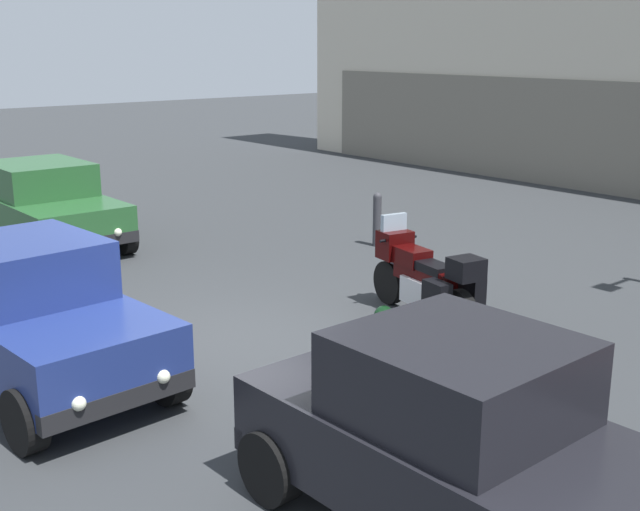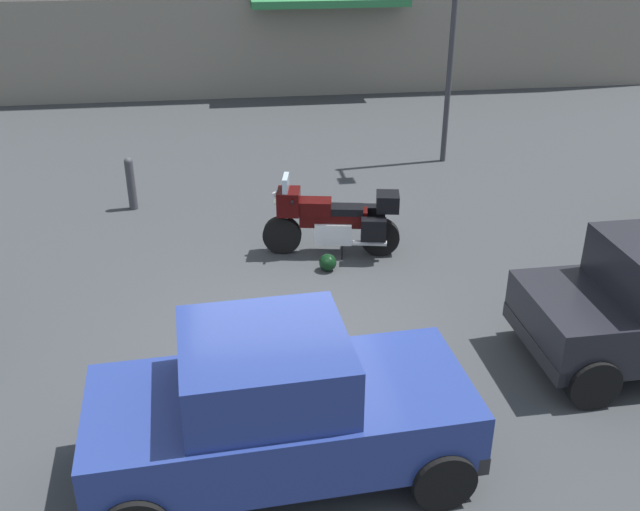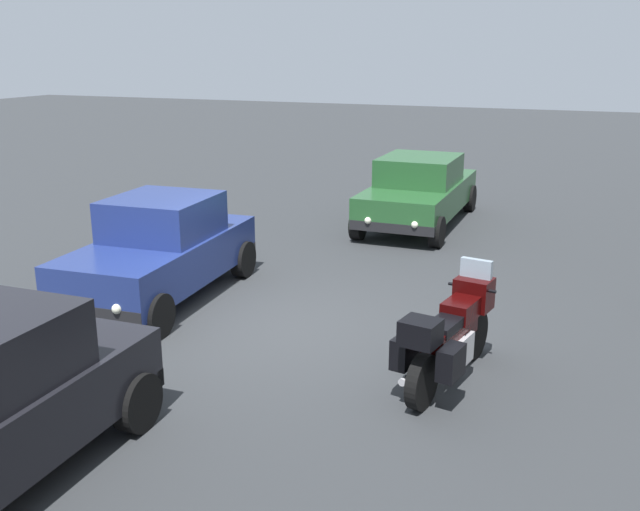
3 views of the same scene
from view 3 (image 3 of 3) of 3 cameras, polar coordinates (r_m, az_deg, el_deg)
name	(u,v)px [view 3 (image 3 of 3)]	position (r m, az deg, el deg)	size (l,w,h in m)	color
ground_plane	(281,324)	(10.58, -3.14, -5.46)	(80.00, 80.00, 0.00)	#2D3033
motorcycle	(450,334)	(8.72, 10.26, -6.19)	(2.25, 0.96, 1.36)	black
helmet	(405,358)	(9.19, 6.75, -8.09)	(0.28, 0.28, 0.28)	black
car_sedan_far	(419,190)	(16.44, 7.86, 5.13)	(4.58, 1.91, 1.56)	#235128
car_wagon_end	(161,249)	(11.70, -12.52, 0.48)	(3.95, 1.99, 1.64)	navy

